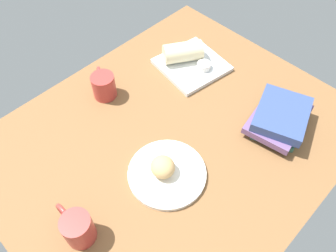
{
  "coord_description": "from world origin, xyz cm",
  "views": [
    {
      "loc": [
        -44.83,
        -42.49,
        91.19
      ],
      "look_at": [
        0.13,
        2.18,
        7.0
      ],
      "focal_mm": 36.16,
      "sensor_mm": 36.0,
      "label": 1
    }
  ],
  "objects": [
    {
      "name": "round_plate",
      "position": [
        -11.06,
        -8.54,
        4.7
      ],
      "size": [
        22.79,
        22.79,
        1.4
      ],
      "primitive_type": "cylinder",
      "color": "white",
      "rests_on": "dining_table"
    },
    {
      "name": "sauce_cup",
      "position": [
        28.7,
        12.31,
        6.85
      ],
      "size": [
        4.93,
        4.93,
        2.33
      ],
      "color": "silver",
      "rests_on": "square_plate"
    },
    {
      "name": "square_plate",
      "position": [
        27.6,
        17.11,
        4.8
      ],
      "size": [
        24.91,
        24.91,
        1.6
      ],
      "primitive_type": "cube",
      "rotation": [
        0.0,
        0.0,
        -0.15
      ],
      "color": "white",
      "rests_on": "dining_table"
    },
    {
      "name": "breakfast_wrap",
      "position": [
        26.73,
        20.95,
        9.19
      ],
      "size": [
        15.68,
        13.5,
        7.18
      ],
      "primitive_type": "cylinder",
      "rotation": [
        1.57,
        0.0,
        1.01
      ],
      "color": "beige",
      "rests_on": "square_plate"
    },
    {
      "name": "coffee_mug",
      "position": [
        -39.23,
        -5.05,
        8.82
      ],
      "size": [
        7.74,
        12.73,
        9.43
      ],
      "color": "#B23833",
      "rests_on": "dining_table"
    },
    {
      "name": "second_mug",
      "position": [
        -3.68,
        29.1,
        8.42
      ],
      "size": [
        8.2,
        11.95,
        8.64
      ],
      "color": "#B23833",
      "rests_on": "dining_table"
    },
    {
      "name": "book_stack",
      "position": [
        26.59,
        -20.99,
        8.03
      ],
      "size": [
        23.5,
        20.59,
        7.89
      ],
      "color": "#387260",
      "rests_on": "dining_table"
    },
    {
      "name": "dining_table",
      "position": [
        0.0,
        0.0,
        2.0
      ],
      "size": [
        110.0,
        90.0,
        4.0
      ],
      "primitive_type": "cube",
      "color": "brown",
      "rests_on": "ground"
    },
    {
      "name": "scone_pastry",
      "position": [
        -11.77,
        -7.55,
        8.11
      ],
      "size": [
        9.09,
        9.29,
        5.42
      ],
      "primitive_type": "ellipsoid",
      "rotation": [
        0.0,
        0.0,
        4.35
      ],
      "color": "tan",
      "rests_on": "round_plate"
    }
  ]
}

